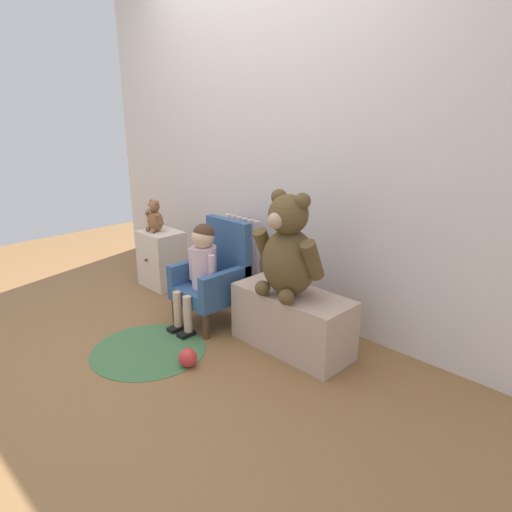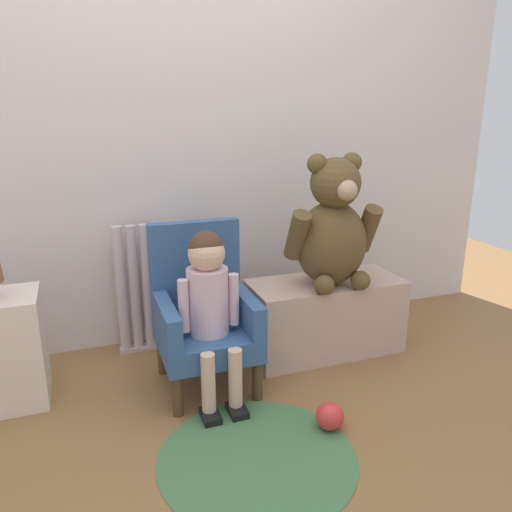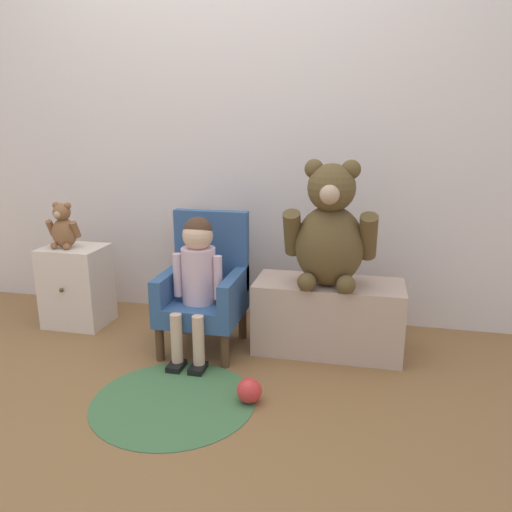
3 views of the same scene
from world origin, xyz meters
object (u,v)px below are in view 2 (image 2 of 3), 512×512
(toy_ball, at_px, (330,416))
(floor_rug, at_px, (257,457))
(radiator, at_px, (154,288))
(low_bench, at_px, (325,316))
(child_figure, at_px, (209,293))
(large_teddy_bear, at_px, (333,229))
(child_armchair, at_px, (203,314))

(toy_ball, bearing_deg, floor_rug, -168.36)
(radiator, bearing_deg, low_bench, -22.23)
(floor_rug, bearing_deg, toy_ball, 11.64)
(child_figure, xyz_separation_m, low_bench, (0.63, 0.19, -0.27))
(child_figure, height_order, floor_rug, child_figure)
(child_figure, distance_m, large_teddy_bear, 0.67)
(large_teddy_bear, distance_m, floor_rug, 1.06)
(child_armchair, height_order, toy_ball, child_armchair)
(radiator, bearing_deg, child_armchair, -69.17)
(radiator, relative_size, child_figure, 0.91)
(child_figure, relative_size, toy_ball, 6.55)
(child_armchair, xyz_separation_m, child_figure, (0.00, -0.11, 0.14))
(low_bench, relative_size, large_teddy_bear, 1.22)
(floor_rug, bearing_deg, low_bench, 47.66)
(child_armchair, xyz_separation_m, floor_rug, (0.04, -0.58, -0.32))
(radiator, height_order, low_bench, radiator)
(radiator, xyz_separation_m, child_armchair, (0.15, -0.40, 0.00))
(low_bench, relative_size, toy_ball, 6.93)
(large_teddy_bear, distance_m, toy_ball, 0.84)
(child_figure, distance_m, floor_rug, 0.65)
(child_armchair, bearing_deg, toy_ball, -55.07)
(child_armchair, relative_size, floor_rug, 1.00)
(low_bench, xyz_separation_m, floor_rug, (-0.59, -0.65, -0.18))
(radiator, relative_size, child_armchair, 0.92)
(low_bench, bearing_deg, child_armchair, -173.16)
(radiator, bearing_deg, large_teddy_bear, -25.18)
(radiator, height_order, large_teddy_bear, large_teddy_bear)
(large_teddy_bear, bearing_deg, child_armchair, -177.32)
(child_figure, bearing_deg, floor_rug, -85.01)
(child_figure, relative_size, low_bench, 0.95)
(child_armchair, distance_m, low_bench, 0.65)
(child_figure, bearing_deg, low_bench, 16.72)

